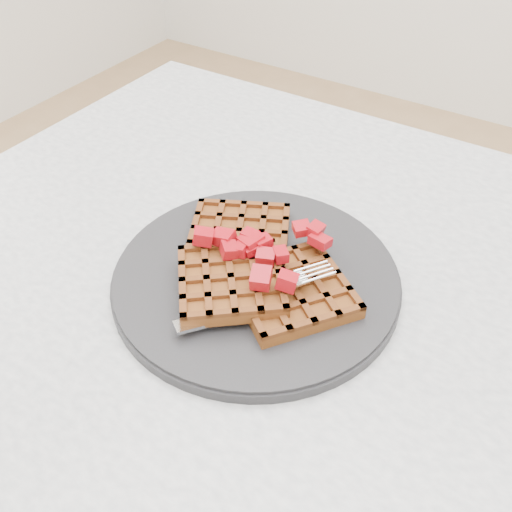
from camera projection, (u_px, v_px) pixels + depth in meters
The scene contains 5 objects.
table at pixel (370, 386), 0.66m from camera, with size 1.20×0.80×0.75m.
plate at pixel (256, 278), 0.62m from camera, with size 0.31×0.31×0.02m, color black.
waffles at pixel (254, 267), 0.61m from camera, with size 0.25×0.22×0.03m.
strawberry_pile at pixel (256, 246), 0.59m from camera, with size 0.15×0.15×0.02m, color #8A000B, non-canonical shape.
fork at pixel (267, 302), 0.57m from camera, with size 0.02×0.18×0.02m, color silver, non-canonical shape.
Camera 1 is at (0.10, -0.40, 1.19)m, focal length 40.00 mm.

